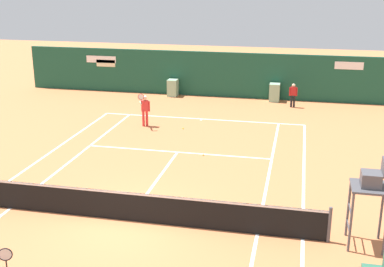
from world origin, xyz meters
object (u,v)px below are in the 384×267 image
object	(u,v)px
tennis_ball_mid_court	(203,155)
ball_kid_right_post	(293,94)
tennis_ball_near_service_line	(183,128)
umpire_chair	(371,187)
player_on_baseline	(145,108)

from	to	relation	value
tennis_ball_mid_court	ball_kid_right_post	bearing A→B (deg)	69.10
tennis_ball_near_service_line	tennis_ball_mid_court	bearing A→B (deg)	-64.14
tennis_ball_near_service_line	tennis_ball_mid_court	xyz separation A→B (m)	(1.71, -3.53, 0.00)
umpire_chair	ball_kid_right_post	size ratio (longest dim) A/B	1.87
player_on_baseline	tennis_ball_mid_court	world-z (taller)	player_on_baseline
ball_kid_right_post	tennis_ball_near_service_line	distance (m)	7.55
umpire_chair	tennis_ball_near_service_line	size ratio (longest dim) A/B	38.09
umpire_chair	tennis_ball_near_service_line	world-z (taller)	umpire_chair
umpire_chair	tennis_ball_near_service_line	bearing A→B (deg)	37.80
player_on_baseline	ball_kid_right_post	distance (m)	8.93
ball_kid_right_post	tennis_ball_mid_court	size ratio (longest dim) A/B	20.34
player_on_baseline	tennis_ball_mid_court	bearing A→B (deg)	113.27
umpire_chair	tennis_ball_mid_court	world-z (taller)	umpire_chair
ball_kid_right_post	umpire_chair	bearing A→B (deg)	93.86
ball_kid_right_post	tennis_ball_mid_court	distance (m)	9.66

